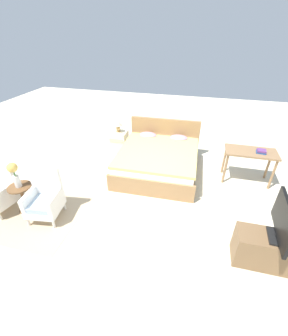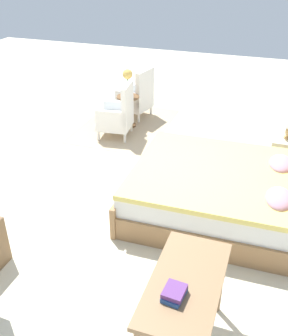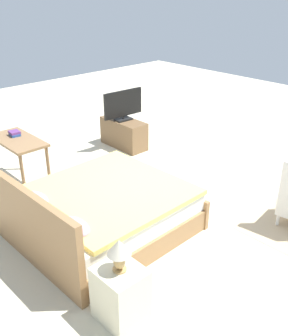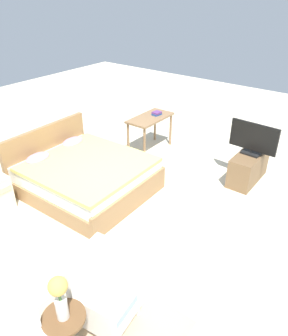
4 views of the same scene
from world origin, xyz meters
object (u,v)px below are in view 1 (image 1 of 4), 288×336
tv_flatscreen (283,222)px  bed (158,159)px  armchair_by_window_right (45,199)px  flower_vase (14,173)px  side_table (23,196)px  tv_stand (270,250)px  table_lamp (118,124)px  nightstand (119,141)px  book_stack (261,151)px  vanity_desk (250,156)px  armchair_by_window_left (0,191)px

tv_flatscreen → bed: bearing=134.0°
armchair_by_window_right → flower_vase: 0.67m
armchair_by_window_right → side_table: (-0.47, 0.00, -0.03)m
tv_stand → table_lamp: bearing=139.2°
flower_vase → nightstand: (0.88, 2.71, -0.57)m
bed → armchair_by_window_right: size_ratio=2.23×
table_lamp → armchair_by_window_right: bearing=-98.6°
bed → tv_flatscreen: bearing=-46.0°
book_stack → flower_vase: bearing=-154.6°
side_table → tv_stand: size_ratio=0.59×
armchair_by_window_right → side_table: bearing=179.8°
bed → armchair_by_window_right: bearing=-129.5°
flower_vase → tv_stand: bearing=-1.3°
armchair_by_window_right → table_lamp: 2.77m
side_table → vanity_desk: size_ratio=0.54×
armchair_by_window_right → flower_vase: flower_vase is taller
armchair_by_window_right → side_table: size_ratio=1.62×
vanity_desk → side_table: bearing=-153.2°
book_stack → side_table: bearing=-154.6°
armchair_by_window_left → flower_vase: (0.47, 0.00, 0.48)m
nightstand → book_stack: (3.37, -0.69, 0.49)m
side_table → table_lamp: 2.88m
armchair_by_window_left → armchair_by_window_right: 0.94m
armchair_by_window_left → armchair_by_window_right: size_ratio=1.00×
tv_stand → vanity_desk: bearing=91.4°
tv_flatscreen → nightstand: bearing=139.2°
side_table → vanity_desk: vanity_desk is taller
bed → nightstand: (-1.24, 0.71, -0.01)m
flower_vase → table_lamp: 2.85m
book_stack → vanity_desk: bearing=166.0°
armchair_by_window_right → tv_stand: size_ratio=0.96×
armchair_by_window_right → book_stack: 4.31m
nightstand → vanity_desk: vanity_desk is taller
armchair_by_window_right → tv_stand: armchair_by_window_right is taller
book_stack → table_lamp: bearing=168.4°
armchair_by_window_right → nightstand: armchair_by_window_right is taller
tv_stand → vanity_desk: vanity_desk is taller
tv_stand → tv_flatscreen: (0.00, -0.00, 0.56)m
armchair_by_window_left → side_table: 0.47m
nightstand → bed: bearing=-30.0°
nightstand → tv_stand: (3.25, -2.81, -0.02)m
armchair_by_window_left → tv_flatscreen: 4.63m
armchair_by_window_left → nightstand: bearing=63.6°
bed → armchair_by_window_left: (-2.59, -2.00, 0.08)m
armchair_by_window_left → side_table: size_ratio=1.62×
side_table → nightstand: 2.85m
bed → flower_vase: flower_vase is taller
armchair_by_window_left → tv_stand: size_ratio=0.96×
side_table → bed: bearing=43.3°
tv_stand → tv_flatscreen: 0.56m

